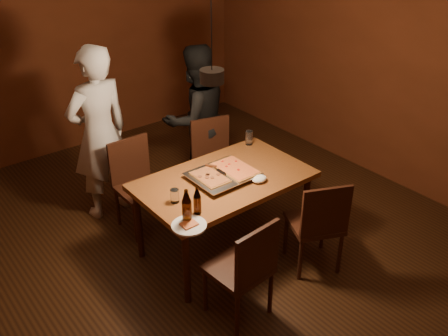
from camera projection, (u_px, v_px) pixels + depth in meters
room_shell at (212, 120)px, 3.80m from camera, size 6.00×6.00×6.00m
dining_table at (224, 185)px, 4.37m from camera, size 1.50×0.90×0.75m
chair_far_left at (136, 176)px, 4.78m from camera, size 0.42×0.42×0.49m
chair_far_right at (214, 153)px, 5.20m from camera, size 0.52×0.52×0.49m
chair_near_left at (246, 263)px, 3.67m from camera, size 0.45×0.45×0.49m
chair_near_right at (319, 218)px, 4.17m from camera, size 0.56×0.56×0.49m
pizza_tray at (223, 176)px, 4.31m from camera, size 0.57×0.48×0.05m
pizza_meat at (210, 177)px, 4.23m from camera, size 0.22×0.34×0.02m
pizza_cheese at (235, 168)px, 4.36m from camera, size 0.26×0.41×0.02m
spatula at (222, 171)px, 4.31m from camera, size 0.15×0.25×0.04m
beer_bottle_a at (187, 206)px, 3.70m from camera, size 0.07×0.07×0.28m
beer_bottle_b at (197, 200)px, 3.81m from camera, size 0.06×0.06×0.23m
water_glass_left at (175, 196)px, 3.97m from camera, size 0.07×0.07×0.11m
water_glass_right at (249, 138)px, 4.87m from camera, size 0.07×0.07×0.14m
plate_slice at (189, 225)px, 3.70m from camera, size 0.27×0.27×0.03m
napkin at (259, 179)px, 4.26m from camera, size 0.14×0.11×0.06m
diner_white at (99, 134)px, 4.81m from camera, size 0.68×0.48×1.75m
diner_dark at (196, 119)px, 5.34m from camera, size 0.80×0.64×1.60m
pendant_lamp at (212, 75)px, 3.63m from camera, size 0.18×0.18×1.10m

